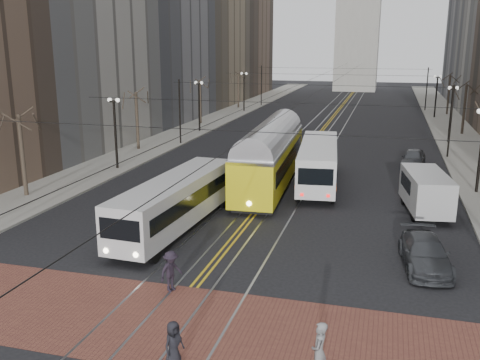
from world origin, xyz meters
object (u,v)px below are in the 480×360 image
Objects in this scene: cargo_van at (426,193)px; sedan_grey at (413,158)px; streetcar at (270,161)px; pedestrian_a at (174,344)px; transit_bus at (176,204)px; pedestrian_d at (171,271)px; rear_bus at (318,164)px; pedestrian_b at (319,352)px; sedan_parked at (425,253)px.

cargo_van is 1.30× the size of sedan_grey.
streetcar is 22.99m from pedestrian_a.
pedestrian_d is at bearing -66.01° from transit_bus.
rear_bus is 6.70× the size of pedestrian_d.
transit_bus is 2.65× the size of sedan_grey.
rear_bus is at bearing 15.48° from streetcar.
pedestrian_a is at bearing -99.12° from rear_bus.
pedestrian_b is at bearing -97.27° from pedestrian_d.
sedan_grey is (-0.22, 12.98, -0.51)m from cargo_van.
sedan_parked is 3.16× the size of pedestrian_a.
pedestrian_b is (9.44, -11.72, -0.46)m from transit_bus.
pedestrian_a is at bearing -64.86° from transit_bus.
pedestrian_b is (-4.06, -18.53, -0.27)m from cargo_van.
transit_bus is at bearing -139.01° from pedestrian_b.
cargo_van is (13.50, 6.81, -0.19)m from transit_bus.
transit_bus reaches higher than pedestrian_b.
cargo_van reaches higher than sedan_grey.
pedestrian_b is at bearing -77.02° from streetcar.
transit_bus is 7.69m from pedestrian_d.
cargo_van is 3.69× the size of pedestrian_a.
transit_bus is at bearing -123.79° from rear_bus.
pedestrian_a is 0.79× the size of pedestrian_b.
cargo_van is 12.99m from sedan_grey.
pedestrian_a is at bearing -88.36° from streetcar.
sedan_parked is 2.78× the size of pedestrian_d.
rear_bus reaches higher than transit_bus.
cargo_van is at bearing -23.40° from streetcar.
pedestrian_a is (1.87, -22.89, -1.03)m from streetcar.
pedestrian_b is 8.12m from pedestrian_d.
sedan_grey is 2.51× the size of pedestrian_d.
transit_bus is 15.05m from pedestrian_b.
streetcar is at bearing 150.92° from cargo_van.
cargo_van is at bearing 169.78° from pedestrian_b.
pedestrian_b is at bearing -116.62° from sedan_parked.
pedestrian_a is 4.59m from pedestrian_b.
pedestrian_b is at bearing -60.10° from pedestrian_a.
cargo_van is at bearing -81.33° from sedan_grey.
sedan_parked is (10.04, -12.52, -1.11)m from streetcar.
rear_bus is at bearing 65.20° from transit_bus.
transit_bus is 15.12m from cargo_van.
pedestrian_b is at bearing -47.82° from transit_bus.
pedestrian_b is (6.44, -22.43, -0.83)m from streetcar.
pedestrian_d is at bearing -103.72° from sedan_grey.
sedan_grey is 28.97m from pedestrian_d.
pedestrian_d reaches higher than sedan_parked.
pedestrian_a reaches higher than sedan_parked.
streetcar is 7.90× the size of pedestrian_b.
streetcar is 3.52m from rear_bus.
sedan_grey is at bearing 82.26° from cargo_van.
pedestrian_a is (-8.63, -18.99, -0.47)m from cargo_van.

